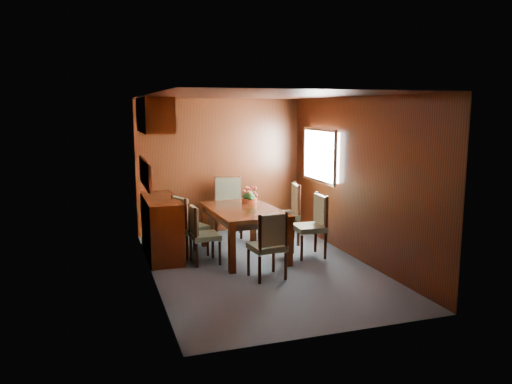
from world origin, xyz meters
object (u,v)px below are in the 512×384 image
object	(u,v)px
dining_table	(244,215)
chair_left_near	(200,231)
chair_head	(269,242)
sideboard	(161,227)
flower_centerpiece	(249,195)
chair_right_near	(314,222)

from	to	relation	value
dining_table	chair_left_near	bearing A→B (deg)	-168.41
chair_left_near	dining_table	bearing A→B (deg)	101.50
chair_head	sideboard	bearing A→B (deg)	121.66
dining_table	flower_centerpiece	distance (m)	0.51
dining_table	chair_left_near	xyz separation A→B (m)	(-0.71, -0.18, -0.15)
dining_table	chair_head	xyz separation A→B (m)	(0.00, -1.14, -0.13)
chair_left_near	flower_centerpiece	size ratio (longest dim) A/B	3.26
chair_right_near	sideboard	bearing A→B (deg)	74.52
chair_right_near	dining_table	bearing A→B (deg)	73.85
chair_head	flower_centerpiece	distance (m)	1.59
sideboard	chair_left_near	xyz separation A→B (m)	(0.48, -0.57, 0.03)
dining_table	chair_right_near	xyz separation A→B (m)	(1.00, -0.35, -0.10)
sideboard	chair_head	size ratio (longest dim) A/B	1.54
sideboard	flower_centerpiece	distance (m)	1.47
dining_table	chair_right_near	world-z (taller)	chair_right_near
chair_head	flower_centerpiece	bearing A→B (deg)	75.72
dining_table	flower_centerpiece	bearing A→B (deg)	58.83
sideboard	chair_right_near	distance (m)	2.32
chair_left_near	flower_centerpiece	bearing A→B (deg)	119.28
chair_left_near	flower_centerpiece	world-z (taller)	flower_centerpiece
sideboard	dining_table	size ratio (longest dim) A/B	0.87
chair_left_near	chair_head	distance (m)	1.19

